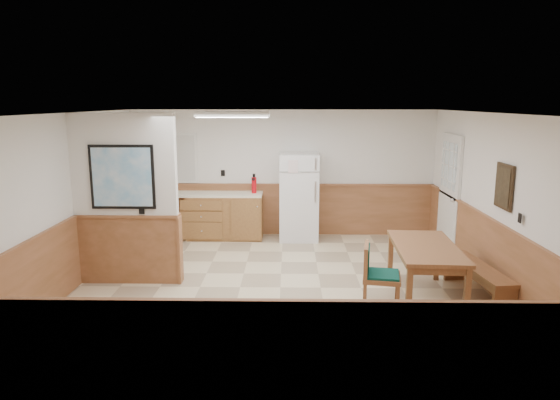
{
  "coord_description": "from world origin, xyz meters",
  "views": [
    {
      "loc": [
        0.12,
        -6.86,
        2.65
      ],
      "look_at": [
        -0.01,
        0.4,
        1.22
      ],
      "focal_mm": 32.0,
      "sensor_mm": 36.0,
      "label": 1
    }
  ],
  "objects_px": {
    "fire_extinguisher": "(254,185)",
    "refrigerator": "(299,197)",
    "dining_chair": "(375,271)",
    "dining_bench": "(478,274)",
    "soap_bottle": "(166,188)",
    "dining_table": "(426,252)"
  },
  "relations": [
    {
      "from": "fire_extinguisher",
      "to": "refrigerator",
      "type": "bearing_deg",
      "value": -10.89
    },
    {
      "from": "dining_chair",
      "to": "fire_extinguisher",
      "type": "xyz_separation_m",
      "value": [
        -1.79,
        3.38,
        0.57
      ]
    },
    {
      "from": "refrigerator",
      "to": "dining_bench",
      "type": "relative_size",
      "value": 1.1
    },
    {
      "from": "soap_bottle",
      "to": "dining_chair",
      "type": "bearing_deg",
      "value": -43.88
    },
    {
      "from": "dining_bench",
      "to": "dining_table",
      "type": "bearing_deg",
      "value": 177.0
    },
    {
      "from": "dining_table",
      "to": "fire_extinguisher",
      "type": "relative_size",
      "value": 4.38
    },
    {
      "from": "dining_table",
      "to": "soap_bottle",
      "type": "distance_m",
      "value": 5.25
    },
    {
      "from": "dining_chair",
      "to": "refrigerator",
      "type": "bearing_deg",
      "value": 115.65
    },
    {
      "from": "dining_chair",
      "to": "soap_bottle",
      "type": "distance_m",
      "value": 4.91
    },
    {
      "from": "dining_bench",
      "to": "fire_extinguisher",
      "type": "relative_size",
      "value": 4.0
    },
    {
      "from": "dining_table",
      "to": "dining_bench",
      "type": "bearing_deg",
      "value": 6.74
    },
    {
      "from": "dining_chair",
      "to": "dining_bench",
      "type": "bearing_deg",
      "value": 24.48
    },
    {
      "from": "fire_extinguisher",
      "to": "soap_bottle",
      "type": "xyz_separation_m",
      "value": [
        -1.73,
        0.0,
        -0.07
      ]
    },
    {
      "from": "refrigerator",
      "to": "dining_bench",
      "type": "bearing_deg",
      "value": -50.73
    },
    {
      "from": "dining_table",
      "to": "soap_bottle",
      "type": "bearing_deg",
      "value": 147.16
    },
    {
      "from": "fire_extinguisher",
      "to": "soap_bottle",
      "type": "bearing_deg",
      "value": 173.23
    },
    {
      "from": "refrigerator",
      "to": "dining_chair",
      "type": "relative_size",
      "value": 1.98
    },
    {
      "from": "dining_table",
      "to": "soap_bottle",
      "type": "height_order",
      "value": "soap_bottle"
    },
    {
      "from": "fire_extinguisher",
      "to": "soap_bottle",
      "type": "relative_size",
      "value": 1.93
    },
    {
      "from": "refrigerator",
      "to": "soap_bottle",
      "type": "distance_m",
      "value": 2.61
    },
    {
      "from": "refrigerator",
      "to": "dining_chair",
      "type": "distance_m",
      "value": 3.46
    },
    {
      "from": "refrigerator",
      "to": "dining_table",
      "type": "bearing_deg",
      "value": -60.96
    }
  ]
}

